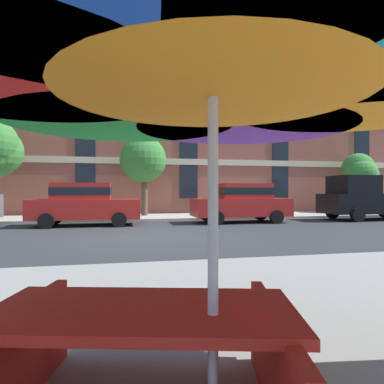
% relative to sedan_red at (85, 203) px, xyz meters
% --- Properties ---
extents(ground_plane, '(120.00, 120.00, 0.00)m').
position_rel_sedan_red_xyz_m(ground_plane, '(2.47, -3.70, -0.95)').
color(ground_plane, '#2D3033').
extents(sidewalk_far, '(56.00, 3.60, 0.12)m').
position_rel_sedan_red_xyz_m(sidewalk_far, '(2.47, 3.10, -0.89)').
color(sidewalk_far, '#B2ADA3').
rests_on(sidewalk_far, ground).
extents(apartment_building, '(47.91, 12.08, 12.80)m').
position_rel_sedan_red_xyz_m(apartment_building, '(2.47, 11.29, 5.45)').
color(apartment_building, '#934C3D').
rests_on(apartment_building, ground).
extents(sedan_red, '(4.40, 1.98, 1.78)m').
position_rel_sedan_red_xyz_m(sedan_red, '(0.00, 0.00, 0.00)').
color(sedan_red, '#B21E19').
rests_on(sedan_red, ground).
extents(sedan_red_midblock, '(4.40, 1.98, 1.78)m').
position_rel_sedan_red_xyz_m(sedan_red_midblock, '(6.90, 0.00, 0.00)').
color(sedan_red_midblock, '#B21E19').
rests_on(sedan_red_midblock, ground).
extents(pickup_black, '(5.10, 2.12, 2.20)m').
position_rel_sedan_red_xyz_m(pickup_black, '(13.57, 0.00, 0.08)').
color(pickup_black, black).
rests_on(pickup_black, ground).
extents(street_tree_middle, '(2.52, 2.52, 4.48)m').
position_rel_sedan_red_xyz_m(street_tree_middle, '(2.66, 3.80, 2.29)').
color(street_tree_middle, brown).
rests_on(street_tree_middle, ground).
extents(street_tree_right, '(2.12, 2.39, 3.80)m').
position_rel_sedan_red_xyz_m(street_tree_right, '(15.96, 3.65, 1.61)').
color(street_tree_right, brown).
rests_on(street_tree_right, ground).
extents(patio_umbrella, '(3.88, 3.60, 2.53)m').
position_rel_sedan_red_xyz_m(patio_umbrella, '(2.06, -12.70, 1.27)').
color(patio_umbrella, silver).
rests_on(patio_umbrella, ground).
extents(picnic_table, '(2.11, 1.90, 0.77)m').
position_rel_sedan_red_xyz_m(picnic_table, '(1.68, -12.51, -0.46)').
color(picnic_table, red).
rests_on(picnic_table, ground).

